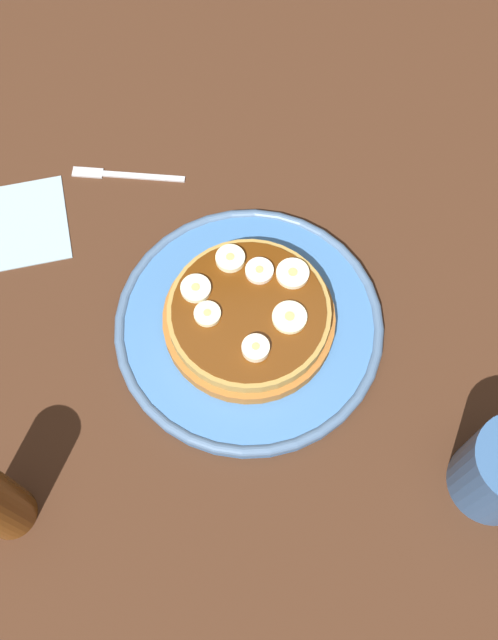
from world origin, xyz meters
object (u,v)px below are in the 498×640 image
banana_slice_0 (260,348)px  banana_slice_4 (259,271)px  pancake_stack (249,316)px  fork (121,174)px  banana_slice_1 (196,289)px  banana_slice_3 (208,317)px  banana_slice_2 (293,274)px  napkin (17,224)px  banana_slice_5 (289,318)px  plate (249,325)px  banana_slice_6 (230,259)px

banana_slice_0 → banana_slice_4: size_ratio=0.94×
pancake_stack → fork: pancake_stack is taller
pancake_stack → banana_slice_4: size_ratio=6.16×
banana_slice_0 → banana_slice_1: bearing=126.1°
pancake_stack → banana_slice_3: banana_slice_3 is taller
banana_slice_2 → banana_slice_3: same height
banana_slice_2 → banana_slice_4: bearing=166.5°
banana_slice_1 → banana_slice_4: (6.51, 1.02, 0.00)cm
pancake_stack → napkin: size_ratio=1.60×
banana_slice_4 → napkin: bearing=153.9°
banana_slice_5 → fork: banana_slice_5 is taller
napkin → banana_slice_2: bearing=-24.8°
banana_slice_5 → fork: (-15.40, 22.81, -4.77)cm
banana_slice_0 → banana_slice_2: bearing=58.9°
banana_slice_4 → banana_slice_0: bearing=-98.7°
pancake_stack → napkin: (-23.64, 16.27, -3.01)cm
banana_slice_1 → banana_slice_5: 9.70cm
plate → pancake_stack: (0.03, 0.03, 2.13)cm
banana_slice_2 → fork: bearing=132.4°
banana_slice_2 → banana_slice_3: (-8.95, -3.49, -0.01)cm
banana_slice_2 → napkin: (-28.47, 13.14, -4.89)cm
banana_slice_6 → fork: 19.44cm
pancake_stack → banana_slice_5: 4.44cm
banana_slice_5 → napkin: size_ratio=0.31×
banana_slice_0 → banana_slice_1: size_ratio=0.89×
banana_slice_3 → banana_slice_6: 6.78cm
plate → pancake_stack: size_ratio=1.57×
banana_slice_1 → banana_slice_3: size_ratio=1.14×
plate → banana_slice_3: (-4.09, -0.33, 4.00)cm
banana_slice_4 → fork: banana_slice_4 is taller
banana_slice_1 → banana_slice_4: size_ratio=1.06×
banana_slice_1 → banana_slice_5: bearing=-27.3°
banana_slice_6 → napkin: 25.40cm
banana_slice_3 → plate: bearing=4.6°
banana_slice_0 → banana_slice_2: (4.49, 7.45, -0.13)cm
banana_slice_5 → napkin: 33.02cm
banana_slice_3 → banana_slice_4: bearing=36.7°
fork → banana_slice_0: bearing=-64.8°
banana_slice_5 → banana_slice_1: bearing=152.7°
banana_slice_2 → plate: bearing=-147.0°
plate → banana_slice_4: (1.63, 3.93, 4.02)cm
napkin → fork: 12.94cm
plate → banana_slice_1: size_ratio=9.11×
banana_slice_1 → banana_slice_6: (3.82, 2.81, 0.06)cm
fork → banana_slice_6: bearing=-55.7°
banana_slice_5 → fork: bearing=124.0°
banana_slice_4 → fork: (-13.29, 17.34, -4.80)cm
banana_slice_3 → napkin: 26.11cm
banana_slice_4 → banana_slice_5: (2.11, -5.47, -0.03)cm
plate → banana_slice_0: (0.37, -4.29, 4.14)cm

